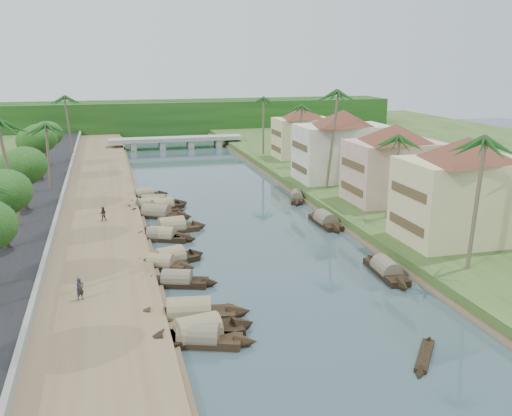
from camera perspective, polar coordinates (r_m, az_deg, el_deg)
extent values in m
plane|color=#32464B|center=(54.35, 1.43, -5.28)|extent=(220.00, 220.00, 0.00)
cube|color=brown|center=(71.40, -15.61, -0.58)|extent=(10.00, 180.00, 0.80)
cube|color=#2C4A1D|center=(78.73, 10.71, 1.27)|extent=(16.00, 180.00, 1.20)
cube|color=black|center=(72.02, -22.39, -0.79)|extent=(8.00, 180.00, 1.40)
cube|color=slate|center=(71.38, -19.03, -0.07)|extent=(0.40, 180.00, 1.10)
cube|color=#143D10|center=(145.46, -9.15, 8.81)|extent=(120.00, 4.00, 8.00)
cube|color=#143D10|center=(150.41, -9.35, 8.99)|extent=(120.00, 4.00, 8.00)
cube|color=#143D10|center=(155.37, -9.54, 9.16)|extent=(120.00, 4.00, 8.00)
cube|color=gray|center=(122.98, -8.00, 6.85)|extent=(28.00, 4.00, 0.80)
cube|color=gray|center=(122.42, -12.19, 6.11)|extent=(1.20, 3.50, 1.80)
cube|color=gray|center=(122.82, -9.38, 6.27)|extent=(1.20, 3.50, 1.80)
cube|color=gray|center=(123.52, -6.60, 6.42)|extent=(1.20, 3.50, 1.80)
cube|color=gray|center=(124.51, -3.85, 6.54)|extent=(1.20, 3.50, 1.80)
cube|color=#CFBA8B|center=(59.17, 20.00, 0.74)|extent=(12.00, 8.00, 8.00)
pyramid|color=#5D2A20|center=(58.22, 20.44, 5.62)|extent=(14.85, 14.85, 2.20)
cube|color=#4F3D25|center=(56.50, 14.76, -1.58)|extent=(0.10, 6.40, 0.90)
cube|color=#4F3D25|center=(55.71, 14.97, 1.58)|extent=(0.10, 6.40, 0.90)
cube|color=beige|center=(73.04, 13.58, 3.56)|extent=(11.00, 8.00, 7.50)
pyramid|color=#5D2A20|center=(72.29, 13.82, 7.33)|extent=(14.11, 14.11, 2.20)
cube|color=#4F3D25|center=(70.99, 9.54, 1.90)|extent=(0.10, 6.40, 0.90)
cube|color=#4F3D25|center=(70.40, 9.64, 4.29)|extent=(0.10, 6.40, 0.90)
cube|color=white|center=(84.98, 8.56, 5.51)|extent=(13.00, 8.00, 8.00)
pyramid|color=#5D2A20|center=(84.32, 8.69, 8.93)|extent=(15.59, 15.59, 2.20)
cube|color=#4F3D25|center=(82.98, 4.33, 4.01)|extent=(0.10, 6.40, 0.90)
cube|color=#4F3D25|center=(82.44, 4.38, 6.19)|extent=(0.10, 6.40, 0.90)
cube|color=#CFBA8B|center=(103.84, 4.71, 7.01)|extent=(10.00, 7.00, 7.00)
pyramid|color=#5D2A20|center=(103.33, 4.76, 9.53)|extent=(12.62, 12.62, 2.20)
cube|color=#4F3D25|center=(102.54, 2.01, 5.96)|extent=(0.10, 5.60, 0.90)
cube|color=#4F3D25|center=(102.15, 2.02, 7.51)|extent=(0.10, 5.60, 0.90)
cube|color=black|center=(39.52, -5.74, -13.11)|extent=(6.05, 3.66, 0.70)
cone|color=black|center=(39.04, -0.98, -13.26)|extent=(2.11, 2.09, 1.81)
cone|color=black|center=(40.17, -10.36, -12.67)|extent=(2.11, 2.09, 1.81)
cylinder|color=#6C6251|center=(39.34, -5.75, -12.62)|extent=(4.79, 3.26, 1.87)
cube|color=black|center=(40.15, -5.80, -12.64)|extent=(6.50, 3.31, 0.70)
cone|color=black|center=(41.24, -1.21, -11.65)|extent=(2.15, 2.29, 2.18)
cone|color=black|center=(39.25, -10.67, -13.38)|extent=(2.15, 2.29, 2.18)
cylinder|color=#96815F|center=(39.97, -5.82, -12.15)|extent=(5.08, 3.13, 2.30)
cube|color=black|center=(43.06, -6.69, -10.67)|extent=(6.96, 3.01, 0.70)
cone|color=black|center=(43.17, -1.65, -10.39)|extent=(2.17, 2.14, 2.11)
cone|color=black|center=(43.22, -11.74, -10.68)|extent=(2.17, 2.14, 2.11)
cylinder|color=#96815F|center=(42.90, -6.71, -10.22)|extent=(5.39, 2.87, 2.18)
cube|color=black|center=(49.03, -7.89, -7.46)|extent=(5.42, 3.23, 0.70)
cone|color=black|center=(48.51, -4.55, -7.51)|extent=(1.88, 1.88, 1.65)
cone|color=black|center=(49.66, -11.16, -7.21)|extent=(1.88, 1.88, 1.65)
cylinder|color=#6C6251|center=(48.89, -7.91, -7.04)|extent=(4.28, 2.89, 1.71)
cube|color=black|center=(53.01, -9.49, -5.79)|extent=(4.99, 3.60, 0.70)
cone|color=black|center=(52.11, -6.77, -5.96)|extent=(1.89, 1.92, 1.61)
cone|color=black|center=(53.98, -12.13, -5.45)|extent=(1.89, 1.92, 1.61)
cylinder|color=#96815F|center=(52.88, -9.51, -5.40)|extent=(4.01, 3.15, 1.68)
cube|color=black|center=(54.12, -8.60, -5.31)|extent=(5.70, 3.75, 0.70)
cone|color=black|center=(55.36, -5.86, -4.67)|extent=(2.11, 2.27, 2.01)
cone|color=black|center=(52.96, -11.48, -5.81)|extent=(2.11, 2.27, 2.01)
cylinder|color=#96815F|center=(53.99, -8.62, -4.94)|extent=(4.54, 3.39, 2.13)
cube|color=black|center=(61.17, -9.74, -2.99)|extent=(5.02, 2.90, 0.70)
cone|color=black|center=(60.73, -7.30, -2.94)|extent=(1.74, 1.84, 1.68)
cone|color=black|center=(61.68, -12.15, -2.88)|extent=(1.74, 1.84, 1.68)
cylinder|color=#6C6251|center=(61.06, -9.76, -2.65)|extent=(3.96, 2.67, 1.76)
cube|color=black|center=(61.07, -9.34, -3.00)|extent=(5.68, 3.91, 0.70)
cone|color=black|center=(60.10, -6.61, -3.11)|extent=(2.08, 2.07, 1.73)
cone|color=black|center=(62.12, -11.98, -2.74)|extent=(2.08, 2.07, 1.73)
cylinder|color=#96815F|center=(60.95, -9.35, -2.66)|extent=(4.54, 3.41, 1.79)
cube|color=black|center=(63.84, -8.42, -2.18)|extent=(6.04, 2.82, 0.70)
cone|color=black|center=(64.56, -5.62, -1.82)|extent=(1.93, 2.14, 2.14)
cone|color=black|center=(63.22, -11.28, -2.40)|extent=(1.93, 2.14, 2.14)
cylinder|color=#96815F|center=(63.73, -8.43, -1.85)|extent=(4.68, 2.75, 2.26)
cube|color=black|center=(69.92, -9.92, -0.74)|extent=(6.84, 4.99, 0.70)
cone|color=black|center=(68.49, -7.07, -0.89)|extent=(2.54, 2.50, 2.01)
cone|color=black|center=(71.46, -12.66, -0.48)|extent=(2.54, 2.50, 2.01)
cylinder|color=#6C6251|center=(69.82, -9.94, -0.44)|extent=(5.49, 4.29, 2.08)
cube|color=black|center=(73.59, -10.68, 0.00)|extent=(6.07, 3.30, 0.70)
cone|color=black|center=(74.62, -8.35, 0.37)|extent=(2.05, 2.07, 1.89)
cone|color=black|center=(72.66, -13.07, -0.25)|extent=(2.05, 2.07, 1.89)
cylinder|color=#96815F|center=(73.50, -10.69, 0.29)|extent=(4.77, 3.02, 1.97)
cube|color=black|center=(73.01, -9.36, -0.05)|extent=(5.69, 3.78, 0.70)
cone|color=black|center=(74.38, -7.33, 0.36)|extent=(2.08, 2.14, 1.83)
cone|color=black|center=(71.69, -11.47, -0.36)|extent=(2.08, 2.14, 1.83)
cylinder|color=#96815F|center=(72.91, -9.37, 0.23)|extent=(4.54, 3.36, 1.92)
cube|color=black|center=(75.41, -10.17, 0.38)|extent=(6.60, 2.69, 0.70)
cone|color=black|center=(75.23, -7.47, 0.52)|extent=(2.02, 1.85, 1.81)
cone|color=black|center=(75.72, -12.87, 0.36)|extent=(2.02, 1.85, 1.81)
cylinder|color=#6C6251|center=(75.32, -10.19, 0.66)|extent=(5.12, 2.54, 1.86)
cube|color=black|center=(79.83, -11.10, 1.14)|extent=(5.22, 2.54, 0.70)
cone|color=black|center=(80.52, -9.19, 1.40)|extent=(1.69, 1.71, 1.62)
cone|color=black|center=(79.19, -13.04, 0.98)|extent=(1.69, 1.71, 1.62)
cylinder|color=#96815F|center=(79.75, -11.11, 1.40)|extent=(4.07, 2.38, 1.69)
cube|color=black|center=(52.16, 12.86, -6.31)|extent=(2.16, 6.43, 0.70)
cone|color=black|center=(55.14, 11.38, -4.97)|extent=(1.72, 1.88, 1.82)
cone|color=black|center=(49.18, 14.54, -7.64)|extent=(1.72, 1.88, 1.82)
cylinder|color=#6C6251|center=(52.02, 12.89, -5.92)|extent=(2.14, 4.94, 1.87)
cube|color=black|center=(66.28, 6.96, -1.49)|extent=(2.09, 6.14, 0.70)
cone|color=black|center=(69.26, 5.88, -0.67)|extent=(1.78, 1.79, 1.94)
cone|color=black|center=(63.29, 8.16, -2.24)|extent=(1.78, 1.79, 1.94)
cylinder|color=#6C6251|center=(66.18, 6.97, -1.17)|extent=(2.13, 4.70, 2.01)
cube|color=black|center=(77.24, 4.09, 0.92)|extent=(3.17, 5.67, 0.70)
cone|color=black|center=(80.16, 4.07, 1.50)|extent=(1.81, 1.90, 1.58)
cone|color=black|center=(74.28, 4.12, 0.43)|extent=(1.81, 1.90, 1.58)
cylinder|color=#6C6251|center=(77.15, 4.10, 1.20)|extent=(2.83, 4.46, 1.62)
cube|color=black|center=(39.34, 16.51, -13.99)|extent=(3.22, 3.84, 0.35)
cone|color=black|center=(41.46, 16.92, -12.46)|extent=(1.26, 1.32, 0.77)
cone|color=black|center=(37.25, 16.04, -15.69)|extent=(1.26, 1.32, 0.77)
cube|color=black|center=(54.08, -8.08, -5.42)|extent=(4.12, 2.05, 0.35)
cone|color=black|center=(54.96, -5.91, -5.01)|extent=(1.23, 1.15, 0.90)
cone|color=black|center=(53.27, -10.32, -5.83)|extent=(1.23, 1.15, 0.90)
cube|color=black|center=(72.21, -9.54, -0.31)|extent=(4.54, 1.38, 0.35)
cone|color=black|center=(72.19, -7.55, -0.24)|extent=(1.21, 1.01, 0.89)
cone|color=black|center=(72.31, -11.53, -0.39)|extent=(1.21, 1.01, 0.89)
cylinder|color=brown|center=(50.78, 21.03, 0.34)|extent=(0.87, 0.36, 11.29)
sphere|color=#1B4B19|center=(49.80, 21.60, 6.39)|extent=(3.20, 3.20, 3.20)
cylinder|color=brown|center=(65.14, 13.32, 3.01)|extent=(1.45, 0.36, 9.18)
sphere|color=#1B4B19|center=(64.42, 13.55, 6.86)|extent=(3.20, 3.20, 3.20)
cylinder|color=brown|center=(78.45, 7.38, 6.76)|extent=(1.70, 0.36, 13.31)
sphere|color=#1B4B19|center=(77.83, 7.54, 11.44)|extent=(3.20, 3.20, 3.20)
cylinder|color=brown|center=(94.56, 4.10, 7.19)|extent=(1.43, 0.36, 10.04)
sphere|color=#1B4B19|center=(94.05, 4.15, 10.11)|extent=(3.20, 3.20, 3.20)
cylinder|color=brown|center=(64.54, -23.17, 3.20)|extent=(1.56, 0.36, 11.19)
sphere|color=#1B4B19|center=(63.79, -23.66, 7.93)|extent=(3.20, 3.20, 3.20)
cylinder|color=brown|center=(81.04, -20.08, 4.78)|extent=(0.48, 0.36, 8.85)
sphere|color=#1B4B19|center=(80.48, -20.35, 7.75)|extent=(3.20, 3.20, 3.20)
cylinder|color=brown|center=(106.67, 0.73, 8.20)|extent=(0.40, 0.36, 10.48)
sphere|color=#1B4B19|center=(106.22, 0.74, 10.90)|extent=(3.20, 3.20, 3.20)
cylinder|color=brown|center=(109.07, -18.10, 7.79)|extent=(1.15, 0.36, 10.70)
sphere|color=#1B4B19|center=(108.63, -18.32, 10.48)|extent=(3.20, 3.20, 3.20)
cylinder|color=#413225|center=(57.97, -23.81, -2.01)|extent=(0.60, 0.60, 3.58)
ellipsoid|color=#143D10|center=(57.16, -24.16, 1.28)|extent=(4.99, 4.99, 4.10)
cylinder|color=#413225|center=(71.69, -22.16, 1.16)|extent=(0.60, 0.60, 3.51)
ellipsoid|color=#143D10|center=(71.04, -22.42, 3.79)|extent=(5.21, 5.21, 4.28)
cylinder|color=#413225|center=(89.30, -20.81, 3.95)|extent=(0.60, 0.60, 4.00)
ellipsoid|color=#143D10|center=(88.72, -21.04, 6.37)|extent=(5.05, 5.05, 4.15)
cylinder|color=#413225|center=(101.26, -20.15, 5.02)|extent=(0.60, 0.60, 3.40)
ellipsoid|color=#143D10|center=(100.81, -20.31, 6.84)|extent=(5.02, 5.02, 4.13)
cylinder|color=#413225|center=(90.39, 10.60, 4.55)|extent=(0.60, 0.60, 3.67)
ellipsoid|color=#143D10|center=(89.85, 10.70, 6.76)|extent=(4.06, 4.06, 3.34)
imported|color=#24262C|center=(45.60, -17.19, -7.74)|extent=(0.77, 0.71, 1.77)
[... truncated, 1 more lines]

